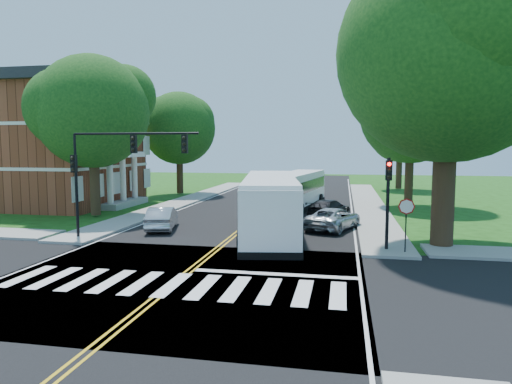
% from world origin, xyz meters
% --- Properties ---
extents(ground, '(140.00, 140.00, 0.00)m').
position_xyz_m(ground, '(0.00, 0.00, 0.00)').
color(ground, '#1A4110').
rests_on(ground, ground).
extents(road, '(14.00, 96.00, 0.01)m').
position_xyz_m(road, '(0.00, 18.00, 0.01)').
color(road, black).
rests_on(road, ground).
extents(cross_road, '(60.00, 12.00, 0.01)m').
position_xyz_m(cross_road, '(0.00, 0.00, 0.01)').
color(cross_road, black).
rests_on(cross_road, ground).
extents(center_line, '(0.36, 70.00, 0.01)m').
position_xyz_m(center_line, '(0.00, 22.00, 0.01)').
color(center_line, gold).
rests_on(center_line, road).
extents(edge_line_w, '(0.12, 70.00, 0.01)m').
position_xyz_m(edge_line_w, '(-6.80, 22.00, 0.01)').
color(edge_line_w, silver).
rests_on(edge_line_w, road).
extents(edge_line_e, '(0.12, 70.00, 0.01)m').
position_xyz_m(edge_line_e, '(6.80, 22.00, 0.01)').
color(edge_line_e, silver).
rests_on(edge_line_e, road).
extents(crosswalk, '(12.60, 3.00, 0.01)m').
position_xyz_m(crosswalk, '(0.00, -0.50, 0.02)').
color(crosswalk, silver).
rests_on(crosswalk, road).
extents(stop_bar, '(6.60, 0.40, 0.01)m').
position_xyz_m(stop_bar, '(3.50, 1.60, 0.02)').
color(stop_bar, silver).
rests_on(stop_bar, road).
extents(sidewalk_nw, '(2.60, 40.00, 0.15)m').
position_xyz_m(sidewalk_nw, '(-8.30, 25.00, 0.07)').
color(sidewalk_nw, gray).
rests_on(sidewalk_nw, ground).
extents(sidewalk_ne, '(2.60, 40.00, 0.15)m').
position_xyz_m(sidewalk_ne, '(8.30, 25.00, 0.07)').
color(sidewalk_ne, gray).
rests_on(sidewalk_ne, ground).
extents(tree_ne_big, '(10.80, 10.80, 14.91)m').
position_xyz_m(tree_ne_big, '(11.00, 8.00, 9.62)').
color(tree_ne_big, '#382416').
rests_on(tree_ne_big, ground).
extents(tree_west_near, '(8.00, 8.00, 11.40)m').
position_xyz_m(tree_west_near, '(-11.50, 14.00, 7.53)').
color(tree_west_near, '#382416').
rests_on(tree_west_near, ground).
extents(tree_west_far, '(7.60, 7.60, 10.67)m').
position_xyz_m(tree_west_far, '(-11.00, 30.00, 7.00)').
color(tree_west_far, '#382416').
rests_on(tree_west_far, ground).
extents(tree_east_mid, '(8.40, 8.40, 11.93)m').
position_xyz_m(tree_east_mid, '(11.50, 24.00, 7.86)').
color(tree_east_mid, '#382416').
rests_on(tree_east_mid, ground).
extents(tree_east_far, '(7.20, 7.20, 10.34)m').
position_xyz_m(tree_east_far, '(12.50, 40.00, 6.86)').
color(tree_east_far, '#382416').
rests_on(tree_east_far, ground).
extents(brick_building, '(20.00, 13.00, 10.80)m').
position_xyz_m(brick_building, '(-21.95, 20.00, 5.42)').
color(brick_building, brown).
rests_on(brick_building, ground).
extents(signal_nw, '(7.15, 0.46, 5.66)m').
position_xyz_m(signal_nw, '(-5.86, 6.43, 4.38)').
color(signal_nw, black).
rests_on(signal_nw, ground).
extents(signal_ne, '(0.30, 0.46, 4.40)m').
position_xyz_m(signal_ne, '(8.20, 6.44, 2.96)').
color(signal_ne, black).
rests_on(signal_ne, ground).
extents(stop_sign, '(0.76, 0.08, 2.53)m').
position_xyz_m(stop_sign, '(9.00, 5.98, 2.03)').
color(stop_sign, black).
rests_on(stop_sign, ground).
extents(bus_lead, '(4.88, 13.34, 3.38)m').
position_xyz_m(bus_lead, '(2.03, 9.46, 1.80)').
color(bus_lead, silver).
rests_on(bus_lead, road).
extents(bus_follow, '(4.15, 11.68, 2.96)m').
position_xyz_m(bus_follow, '(2.34, 20.90, 1.57)').
color(bus_follow, silver).
rests_on(bus_follow, road).
extents(hatchback, '(2.49, 4.49, 1.40)m').
position_xyz_m(hatchback, '(-4.77, 10.07, 0.71)').
color(hatchback, silver).
rests_on(hatchback, road).
extents(suv, '(3.74, 5.25, 1.33)m').
position_xyz_m(suv, '(5.54, 12.11, 0.68)').
color(suv, '#B5B8BC').
rests_on(suv, road).
extents(dark_sedan, '(3.36, 4.86, 1.31)m').
position_xyz_m(dark_sedan, '(5.11, 16.80, 0.67)').
color(dark_sedan, black).
rests_on(dark_sedan, road).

